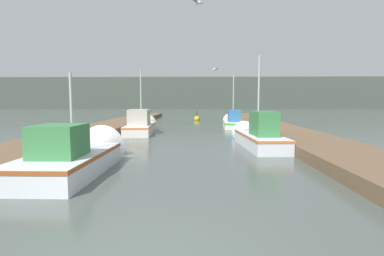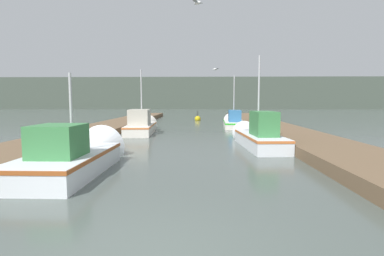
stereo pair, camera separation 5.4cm
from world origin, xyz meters
name	(u,v)px [view 1 (the left image)]	position (x,y,z in m)	size (l,w,h in m)	color
dock_left	(103,129)	(-5.69, 16.00, 0.20)	(2.92, 40.00, 0.40)	brown
dock_right	(276,129)	(5.69, 16.00, 0.20)	(2.92, 40.00, 0.40)	brown
distant_shore_ridge	(197,94)	(0.00, 74.97, 3.78)	(120.00, 16.00, 7.56)	#424C42
fishing_boat_0	(77,156)	(-2.94, 5.17, 0.43)	(1.82, 4.98, 3.39)	silver
fishing_boat_1	(257,135)	(3.33, 10.14, 0.47)	(1.71, 5.65, 4.39)	silver
fishing_boat_2	(142,125)	(-3.04, 15.81, 0.47)	(1.83, 6.13, 4.44)	silver
fishing_boat_3	(233,122)	(3.40, 20.62, 0.36)	(1.77, 6.28, 4.48)	silver
mooring_piling_0	(273,130)	(4.24, 10.78, 0.66)	(0.35, 0.35, 1.30)	#473523
mooring_piling_1	(271,131)	(4.24, 11.27, 0.58)	(0.35, 0.35, 1.15)	#473523
channel_buoy	(197,119)	(0.46, 27.20, 0.17)	(0.61, 0.61, 1.11)	gold
seagull_lead	(198,3)	(0.63, 7.42, 5.51)	(0.39, 0.53, 0.12)	white
seagull_1	(215,69)	(1.61, 14.19, 3.87)	(0.43, 0.51, 0.12)	white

